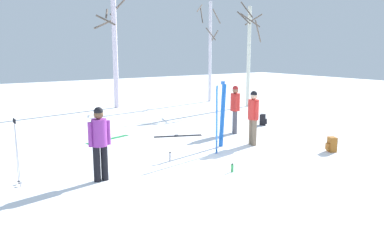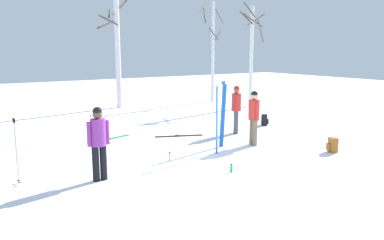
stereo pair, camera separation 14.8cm
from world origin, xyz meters
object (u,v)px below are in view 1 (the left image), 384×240
(ski_pair_planted_1, at_px, (222,114))
(water_bottle_0, at_px, (232,168))
(birch_tree_4, at_px, (210,49))
(ski_poles_0, at_px, (17,150))
(backpack_0, at_px, (263,120))
(ski_pair_planted_0, at_px, (217,120))
(person_0, at_px, (235,106))
(backpack_1, at_px, (332,145))
(birch_tree_3, at_px, (114,49))
(ski_pair_lying_1, at_px, (178,136))
(ski_pair_lying_0, at_px, (108,139))
(person_2, at_px, (100,139))
(birch_tree_5, at_px, (249,53))
(water_bottle_1, at_px, (170,157))
(person_1, at_px, (253,114))

(ski_pair_planted_1, bearing_deg, water_bottle_0, -122.67)
(birch_tree_4, bearing_deg, ski_poles_0, -143.08)
(backpack_0, bearing_deg, ski_pair_planted_0, -150.58)
(ski_poles_0, bearing_deg, person_0, 11.11)
(backpack_1, relative_size, birch_tree_3, 0.08)
(person_0, xyz_separation_m, water_bottle_0, (-2.94, -3.39, -0.88))
(ski_pair_lying_1, relative_size, ski_poles_0, 1.06)
(ski_pair_planted_1, distance_m, backpack_0, 4.00)
(ski_pair_lying_0, distance_m, backpack_1, 7.11)
(person_0, relative_size, ski_pair_lying_1, 1.07)
(person_2, bearing_deg, ski_pair_planted_0, 5.92)
(birch_tree_3, bearing_deg, ski_pair_lying_0, -115.32)
(ski_poles_0, bearing_deg, ski_pair_lying_0, 42.94)
(ski_pair_planted_1, relative_size, birch_tree_5, 0.38)
(water_bottle_1, bearing_deg, person_1, 1.94)
(water_bottle_1, bearing_deg, ski_pair_lying_0, 97.42)
(water_bottle_0, height_order, birch_tree_5, birch_tree_5)
(ski_pair_planted_0, height_order, backpack_1, ski_pair_planted_0)
(ski_pair_planted_1, xyz_separation_m, birch_tree_3, (0.51, 9.43, 1.98))
(person_2, relative_size, ski_pair_lying_1, 1.07)
(birch_tree_4, relative_size, birch_tree_5, 1.05)
(ski_pair_planted_0, distance_m, ski_pair_lying_0, 4.05)
(ski_pair_lying_1, xyz_separation_m, birch_tree_4, (6.33, 6.70, 2.97))
(person_2, height_order, ski_poles_0, person_2)
(ski_pair_planted_1, distance_m, water_bottle_0, 2.68)
(person_1, distance_m, birch_tree_3, 10.00)
(water_bottle_1, distance_m, birch_tree_4, 12.56)
(ski_poles_0, xyz_separation_m, birch_tree_5, (12.29, 6.13, 1.98))
(ski_pair_planted_0, xyz_separation_m, birch_tree_5, (7.05, 6.47, 1.80))
(water_bottle_1, bearing_deg, backpack_0, 21.76)
(person_1, bearing_deg, water_bottle_0, -142.53)
(birch_tree_5, bearing_deg, person_1, -131.02)
(backpack_0, bearing_deg, ski_pair_lying_1, 177.05)
(person_0, height_order, ski_pair_planted_1, ski_pair_planted_1)
(ski_pair_planted_0, distance_m, birch_tree_4, 11.52)
(ski_pair_planted_0, distance_m, backpack_0, 4.81)
(ski_pair_planted_0, relative_size, water_bottle_1, 7.54)
(person_0, bearing_deg, ski_pair_lying_1, 159.80)
(ski_pair_lying_0, height_order, backpack_0, backpack_0)
(person_2, xyz_separation_m, ski_pair_planted_0, (3.62, 0.38, 0.00))
(person_0, distance_m, birch_tree_5, 6.95)
(person_1, distance_m, ski_poles_0, 6.83)
(water_bottle_1, distance_m, birch_tree_3, 10.64)
(person_1, relative_size, birch_tree_5, 0.32)
(ski_pair_planted_1, relative_size, birch_tree_3, 0.36)
(ski_pair_planted_0, relative_size, ski_pair_planted_1, 0.97)
(ski_pair_lying_1, xyz_separation_m, water_bottle_1, (-1.78, -2.46, 0.11))
(person_1, bearing_deg, ski_pair_planted_0, -173.46)
(birch_tree_3, bearing_deg, water_bottle_0, -99.21)
(backpack_0, xyz_separation_m, water_bottle_0, (-4.85, -3.91, -0.11))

